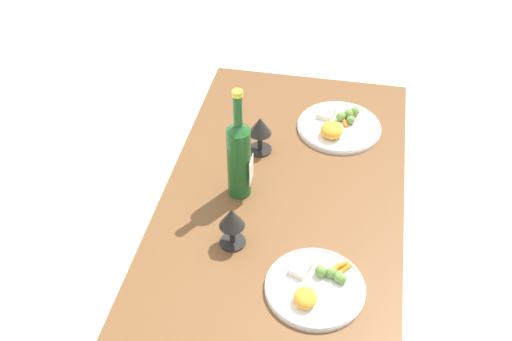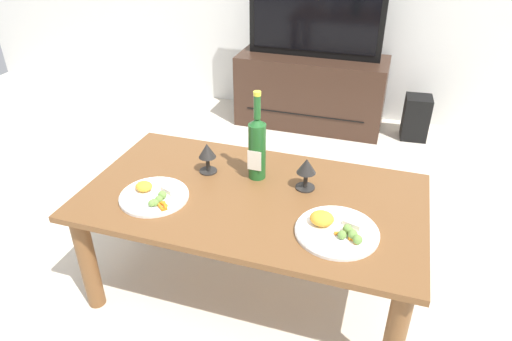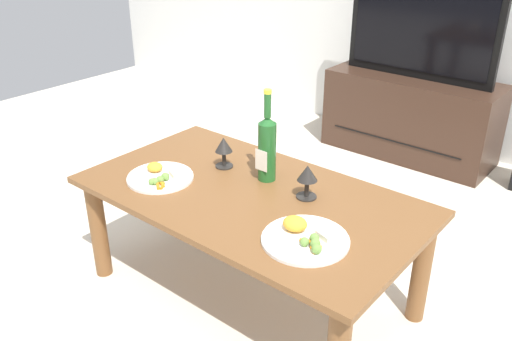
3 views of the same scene
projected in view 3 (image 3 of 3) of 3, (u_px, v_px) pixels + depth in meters
name	position (u px, v px, depth m)	size (l,w,h in m)	color
ground_plane	(250.00, 293.00, 2.26)	(6.40, 6.40, 0.00)	beige
dining_table	(250.00, 211.00, 2.08)	(1.31, 0.73, 0.48)	brown
tv_stand	(410.00, 116.00, 3.42)	(1.05, 0.42, 0.51)	#382319
tv_screen	(422.00, 29.00, 3.18)	(0.93, 0.05, 0.59)	black
wine_bottle	(267.00, 146.00, 2.09)	(0.07, 0.07, 0.37)	#1E5923
goblet_left	(224.00, 147.00, 2.22)	(0.07, 0.07, 0.13)	black
goblet_right	(307.00, 176.00, 1.98)	(0.08, 0.08, 0.13)	black
dinner_plate_left	(160.00, 176.00, 2.15)	(0.27, 0.27, 0.05)	white
dinner_plate_right	(305.00, 237.00, 1.75)	(0.29, 0.29, 0.06)	white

